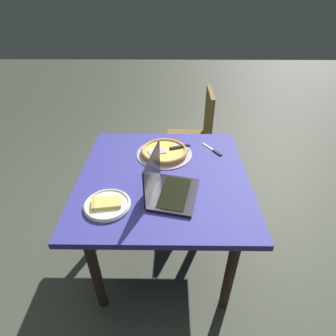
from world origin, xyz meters
The scene contains 7 objects.
ground_plane centered at (0.00, 0.00, 0.00)m, with size 12.00×12.00×0.00m, color #404437.
dining_table centered at (0.00, 0.00, 0.67)m, with size 1.04×1.07×0.77m.
laptop centered at (0.02, -0.18, 0.82)m, with size 0.31×0.36×0.25m.
pizza_plate centered at (-0.29, -0.28, 0.78)m, with size 0.25×0.25×0.04m.
pizza_tray centered at (0.00, 0.24, 0.79)m, with size 0.38×0.38×0.04m.
table_knife centered at (0.35, 0.29, 0.78)m, with size 0.12×0.18×0.01m.
chair_near centered at (0.29, 0.96, 0.54)m, with size 0.41×0.41×0.96m.
Camera 1 is at (0.04, -1.32, 1.77)m, focal length 28.68 mm.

